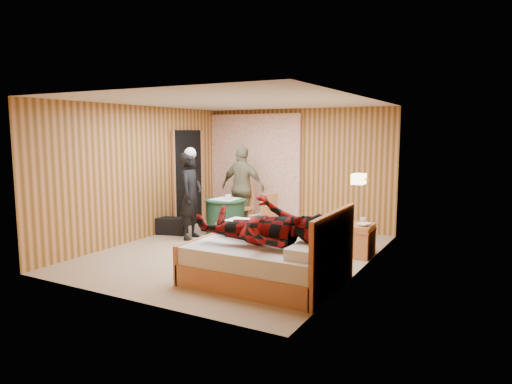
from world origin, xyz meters
The scene contains 23 objects.
floor centered at (0.00, 0.00, 0.00)m, with size 4.20×5.00×0.01m, color tan.
ceiling centered at (0.00, 0.00, 2.50)m, with size 4.20×5.00×0.01m, color silver.
wall_back centered at (0.00, 2.50, 1.25)m, with size 4.20×0.02×2.50m, color #C9834D.
wall_left centered at (-2.10, 0.00, 1.25)m, with size 0.02×5.00×2.50m, color #C9834D.
wall_right centered at (2.10, 0.00, 1.25)m, with size 0.02×5.00×2.50m, color #C9834D.
curtain centered at (-1.00, 2.43, 1.20)m, with size 2.20×0.08×2.40m, color white.
doorway centered at (-2.06, 1.40, 1.02)m, with size 0.06×0.90×2.05m, color black.
wall_lamp centered at (1.92, 0.45, 1.30)m, with size 0.26×0.24×0.16m.
bed centered at (1.13, -1.05, 0.30)m, with size 1.97×1.51×1.04m.
nightstand centered at (1.88, 0.78, 0.27)m, with size 0.40×0.54×0.53m.
round_table centered at (-0.88, 1.04, 0.36)m, with size 0.81×0.81×0.72m.
chair_far centered at (-0.87, 1.68, 0.54)m, with size 0.48×0.48×0.93m.
chair_near centered at (-0.02, 1.08, 0.51)m, with size 0.51×0.51×0.88m.
duffel_bag centered at (-1.85, 0.58, 0.16)m, with size 0.57×0.31×0.33m, color black.
sneaker_left centered at (-0.35, 1.12, 0.06)m, with size 0.29×0.12×0.13m, color white.
sneaker_right centered at (0.03, 0.47, 0.07)m, with size 0.29×0.12×0.13m, color white.
woman_standing centered at (-1.27, 0.44, 0.83)m, with size 0.60×0.39×1.65m, color black.
man_at_table centered at (-0.88, 1.71, 0.86)m, with size 1.01×0.42×1.72m, color #756D4E.
man_on_bed centered at (1.15, -1.27, 0.95)m, with size 1.77×0.67×0.86m, color maroon.
book_lower centered at (1.88, 0.73, 0.54)m, with size 0.17×0.22×0.02m, color white.
book_upper centered at (1.88, 0.73, 0.56)m, with size 0.16×0.22×0.02m, color white.
cup_nightstand centered at (1.88, 0.91, 0.57)m, with size 0.10×0.10×0.09m, color white.
cup_table centered at (-0.78, 0.99, 0.76)m, with size 0.12×0.12×0.10m, color white.
Camera 1 is at (3.87, -6.40, 2.02)m, focal length 32.00 mm.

